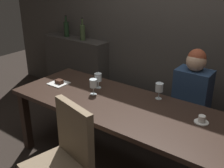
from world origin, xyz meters
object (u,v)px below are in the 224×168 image
Objects in this scene: wine_bottle_dark_red at (66,29)px; wine_bottle_pale_label at (83,32)px; dining_table at (119,111)px; espresso_cup at (202,120)px; banquette_bench at (152,120)px; dessert_plate at (59,83)px; wine_glass_center_front at (159,88)px; diner_redhead at (193,86)px; wine_glass_far_left at (98,78)px; wine_glass_end_left at (93,84)px; chair_near_side at (64,156)px.

wine_bottle_pale_label is (0.36, -0.03, 0.00)m from wine_bottle_dark_red.
espresso_cup is (0.75, 0.12, 0.11)m from dining_table.
banquette_bench is 1.20m from dessert_plate.
dessert_plate is (0.56, -1.03, -0.32)m from wine_bottle_pale_label.
dining_table is 0.45m from wine_glass_center_front.
diner_redhead is at bearing -10.46° from wine_bottle_pale_label.
wine_glass_far_left is (-0.40, -0.53, 0.63)m from banquette_bench.
diner_redhead is at bearing 60.97° from wine_glass_center_front.
wine_glass_center_front reaches higher than banquette_bench.
wine_bottle_pale_label is 2.33m from espresso_cup.
wine_glass_end_left is at bearing -139.54° from diner_redhead.
banquette_bench is 1.46m from chair_near_side.
espresso_cup is at bearing 47.10° from chair_near_side.
banquette_bench is at bearing 64.37° from wine_glass_end_left.
dining_table is at bearing -123.76° from diner_redhead.
banquette_bench is 15.24× the size of wine_glass_far_left.
wine_glass_end_left reaches higher than banquette_bench.
wine_glass_center_front is 0.66m from wine_glass_far_left.
diner_redhead is at bearing 117.74° from espresso_cup.
wine_glass_end_left is at bearing 2.64° from dessert_plate.
dining_table is 0.83m from diner_redhead.
wine_glass_far_left is (-0.85, -0.51, 0.06)m from diner_redhead.
wine_glass_far_left is at bearing -41.02° from wine_bottle_pale_label.
diner_redhead is 2.23m from wine_bottle_dark_red.
wine_glass_far_left is at bearing -126.58° from banquette_bench.
espresso_cup is (0.75, -0.58, 0.54)m from banquette_bench.
dessert_plate is (-0.81, -0.01, 0.10)m from dining_table.
wine_glass_end_left is (-0.79, -0.67, 0.05)m from diner_redhead.
wine_glass_center_front is (0.28, 1.04, 0.30)m from chair_near_side.
dessert_plate is at bearing -177.36° from wine_glass_end_left.
chair_near_side is at bearing -52.32° from wine_bottle_pale_label.
dining_table is 13.41× the size of wine_glass_end_left.
espresso_cup reaches higher than dessert_plate.
wine_bottle_dark_red is 1.61m from wine_glass_far_left.
wine_glass_end_left is (-0.33, -0.69, 0.62)m from banquette_bench.
diner_redhead is 0.42m from wine_glass_center_front.
wine_bottle_dark_red is at bearing 159.74° from wine_glass_center_front.
dining_table is 6.75× the size of wine_bottle_pale_label.
wine_bottle_dark_red is (-2.19, 0.36, 0.27)m from diner_redhead.
banquette_bench is 13.16× the size of dessert_plate.
dining_table is at bearing -90.00° from banquette_bench.
dessert_plate is at bearing 137.79° from chair_near_side.
wine_bottle_pale_label is at bearing 156.54° from wine_glass_center_front.
wine_glass_end_left is at bearing 112.29° from chair_near_side.
dining_table is 1.76m from wine_bottle_pale_label.
dessert_plate is (-0.81, -0.71, 0.53)m from banquette_bench.
wine_bottle_dark_red is at bearing 146.69° from wine_glass_far_left.
dining_table is at bearing -31.12° from wine_bottle_dark_red.
wine_bottle_dark_red reaches higher than dining_table.
dessert_plate is at bearing -49.02° from wine_bottle_dark_red.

